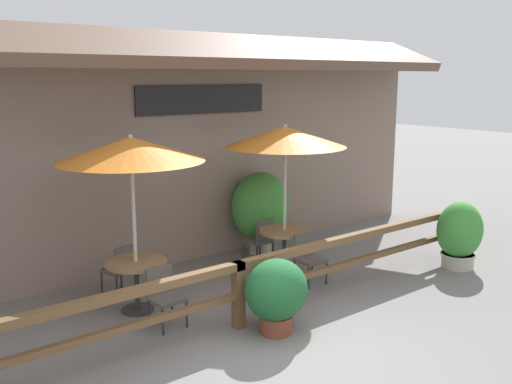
# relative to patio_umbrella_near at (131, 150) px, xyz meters

# --- Properties ---
(ground_plane) EXTENTS (60.00, 60.00, 0.00)m
(ground_plane) POSITION_rel_patio_umbrella_near_xyz_m (0.82, -2.46, -2.40)
(ground_plane) COLOR slate
(building_facade) EXTENTS (14.28, 1.49, 4.23)m
(building_facade) POSITION_rel_patio_umbrella_near_xyz_m (0.82, 1.65, -0.24)
(building_facade) COLOR gray
(building_facade) RESTS_ON ground
(patio_railing) EXTENTS (10.40, 0.14, 0.95)m
(patio_railing) POSITION_rel_patio_umbrella_near_xyz_m (0.82, -1.41, -1.71)
(patio_railing) COLOR brown
(patio_railing) RESTS_ON ground
(patio_umbrella_near) EXTENTS (2.09, 2.09, 2.62)m
(patio_umbrella_near) POSITION_rel_patio_umbrella_near_xyz_m (0.00, 0.00, 0.00)
(patio_umbrella_near) COLOR #B7B2A8
(patio_umbrella_near) RESTS_ON ground
(dining_table_near) EXTENTS (0.89, 0.89, 0.77)m
(dining_table_near) POSITION_rel_patio_umbrella_near_xyz_m (0.00, 0.00, -1.79)
(dining_table_near) COLOR olive
(dining_table_near) RESTS_ON ground
(chair_near_streetside) EXTENTS (0.43, 0.43, 0.83)m
(chair_near_streetside) POSITION_rel_patio_umbrella_near_xyz_m (0.07, -0.71, -1.94)
(chair_near_streetside) COLOR #514C47
(chair_near_streetside) RESTS_ON ground
(chair_near_wallside) EXTENTS (0.50, 0.50, 0.83)m
(chair_near_wallside) POSITION_rel_patio_umbrella_near_xyz_m (0.08, 0.71, -1.94)
(chair_near_wallside) COLOR #514C47
(chair_near_wallside) RESTS_ON ground
(patio_umbrella_middle) EXTENTS (2.09, 2.09, 2.62)m
(patio_umbrella_middle) POSITION_rel_patio_umbrella_near_xyz_m (2.84, -0.04, 0.00)
(patio_umbrella_middle) COLOR #B7B2A8
(patio_umbrella_middle) RESTS_ON ground
(dining_table_middle) EXTENTS (0.89, 0.89, 0.77)m
(dining_table_middle) POSITION_rel_patio_umbrella_near_xyz_m (2.84, -0.04, -1.79)
(dining_table_middle) COLOR olive
(dining_table_middle) RESTS_ON ground
(chair_middle_streetside) EXTENTS (0.45, 0.45, 0.83)m
(chair_middle_streetside) POSITION_rel_patio_umbrella_near_xyz_m (2.80, -0.70, -1.94)
(chair_middle_streetside) COLOR #514C47
(chair_middle_streetside) RESTS_ON ground
(chair_middle_wallside) EXTENTS (0.42, 0.42, 0.83)m
(chair_middle_wallside) POSITION_rel_patio_umbrella_near_xyz_m (2.83, 0.61, -1.94)
(chair_middle_wallside) COLOR #514C47
(chair_middle_wallside) RESTS_ON ground
(potted_plant_tall_tropical) EXTENTS (0.86, 0.78, 1.22)m
(potted_plant_tall_tropical) POSITION_rel_patio_umbrella_near_xyz_m (5.47, -1.82, -1.77)
(potted_plant_tall_tropical) COLOR #B7AD99
(potted_plant_tall_tropical) RESTS_ON ground
(potted_plant_broad_leaf) EXTENTS (0.88, 0.79, 1.03)m
(potted_plant_broad_leaf) POSITION_rel_patio_umbrella_near_xyz_m (1.13, -1.84, -1.83)
(potted_plant_broad_leaf) COLOR brown
(potted_plant_broad_leaf) RESTS_ON ground
(potted_plant_entrance_palm) EXTENTS (1.17, 1.05, 1.60)m
(potted_plant_entrance_palm) POSITION_rel_patio_umbrella_near_xyz_m (3.21, 1.09, -1.50)
(potted_plant_entrance_palm) COLOR #B7AD99
(potted_plant_entrance_palm) RESTS_ON ground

